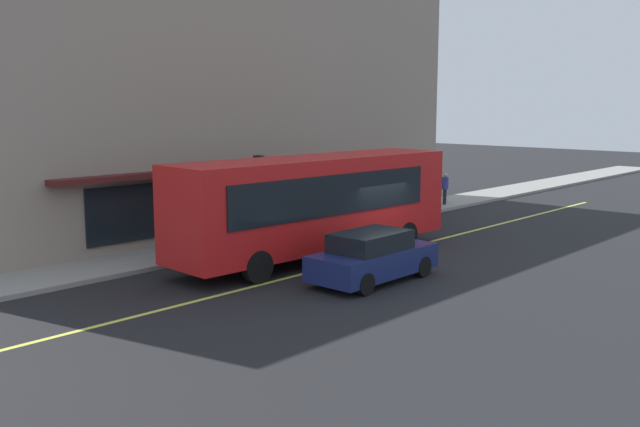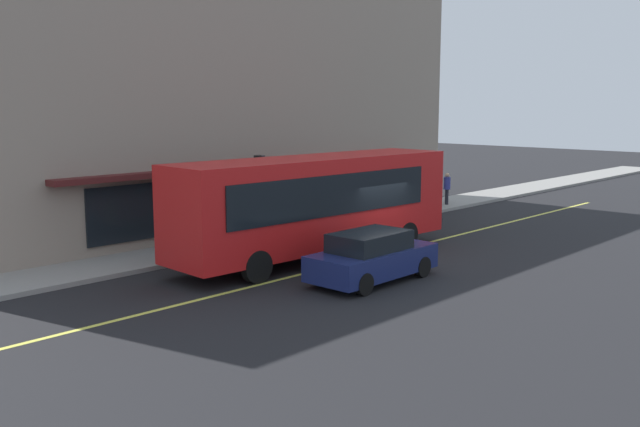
{
  "view_description": "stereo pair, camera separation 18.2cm",
  "coord_description": "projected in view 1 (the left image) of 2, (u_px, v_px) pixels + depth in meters",
  "views": [
    {
      "loc": [
        -19.05,
        -14.92,
        5.3
      ],
      "look_at": [
        -1.97,
        0.98,
        1.6
      ],
      "focal_mm": 39.3,
      "sensor_mm": 36.0,
      "label": 1
    },
    {
      "loc": [
        -18.93,
        -15.05,
        5.3
      ],
      "look_at": [
        -1.97,
        0.98,
        1.6
      ],
      "focal_mm": 39.3,
      "sensor_mm": 36.0,
      "label": 2
    }
  ],
  "objects": [
    {
      "name": "pedestrian_mid_block",
      "position": [
        445.0,
        186.0,
        35.73
      ],
      "size": [
        0.34,
        0.34,
        1.62
      ],
      "color": "black",
      "rests_on": "sidewalk"
    },
    {
      "name": "pedestrian_at_corner",
      "position": [
        173.0,
        230.0,
        23.34
      ],
      "size": [
        0.34,
        0.34,
        1.59
      ],
      "color": "black",
      "rests_on": "sidewalk"
    },
    {
      "name": "storefront_building",
      "position": [
        194.0,
        96.0,
        30.89
      ],
      "size": [
        25.8,
        8.93,
        11.18
      ],
      "color": "gray",
      "rests_on": "ground"
    },
    {
      "name": "car_navy",
      "position": [
        373.0,
        257.0,
        20.92
      ],
      "size": [
        4.32,
        1.9,
        1.52
      ],
      "color": "navy",
      "rests_on": "ground"
    },
    {
      "name": "bus",
      "position": [
        316.0,
        202.0,
        23.74
      ],
      "size": [
        11.22,
        2.97,
        3.5
      ],
      "color": "red",
      "rests_on": "ground"
    },
    {
      "name": "traffic_light",
      "position": [
        260.0,
        177.0,
        26.31
      ],
      "size": [
        0.3,
        0.52,
        3.2
      ],
      "color": "#2D2D33",
      "rests_on": "sidewalk"
    },
    {
      "name": "ground",
      "position": [
        378.0,
        255.0,
        24.64
      ],
      "size": [
        120.0,
        120.0,
        0.0
      ],
      "primitive_type": "plane",
      "color": "black"
    },
    {
      "name": "lane_centre_stripe",
      "position": [
        378.0,
        255.0,
        24.64
      ],
      "size": [
        36.0,
        0.16,
        0.01
      ],
      "primitive_type": "cube",
      "color": "#D8D14C",
      "rests_on": "ground"
    },
    {
      "name": "pedestrian_near_storefront",
      "position": [
        205.0,
        215.0,
        25.54
      ],
      "size": [
        0.34,
        0.34,
        1.79
      ],
      "color": "black",
      "rests_on": "sidewalk"
    },
    {
      "name": "sidewalk",
      "position": [
        279.0,
        235.0,
        28.03
      ],
      "size": [
        80.0,
        2.58,
        0.15
      ],
      "primitive_type": "cube",
      "color": "gray",
      "rests_on": "ground"
    }
  ]
}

